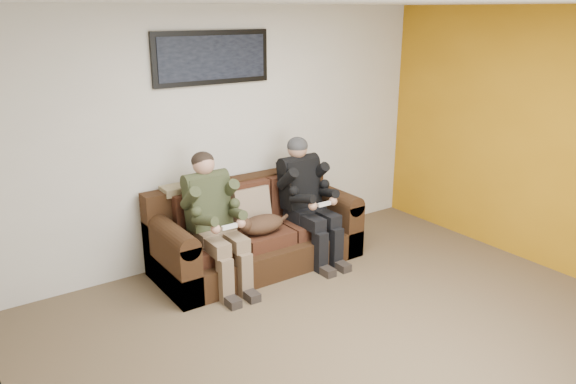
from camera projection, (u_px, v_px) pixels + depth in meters
floor at (368, 344)px, 4.49m from camera, size 5.00×5.00×0.00m
ceiling at (385, 1)px, 3.68m from camera, size 5.00×5.00×0.00m
wall_back at (227, 135)px, 5.84m from camera, size 5.00×0.00×5.00m
wall_right at (566, 145)px, 5.44m from camera, size 0.00×4.50×4.50m
accent_wall_right at (565, 145)px, 5.43m from camera, size 0.00×4.50×4.50m
sofa at (254, 234)px, 5.84m from camera, size 2.12×0.91×0.87m
throw_pillow at (251, 206)px, 5.78m from camera, size 0.40×0.19×0.40m
throw_blanket at (183, 189)px, 5.53m from camera, size 0.43×0.21×0.08m
person_left at (214, 214)px, 5.29m from camera, size 0.51×0.87×1.28m
person_right at (306, 193)px, 5.88m from camera, size 0.51×0.86×1.29m
cat at (261, 224)px, 5.55m from camera, size 0.66×0.26×0.24m
framed_poster at (212, 58)px, 5.49m from camera, size 1.25×0.05×0.52m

